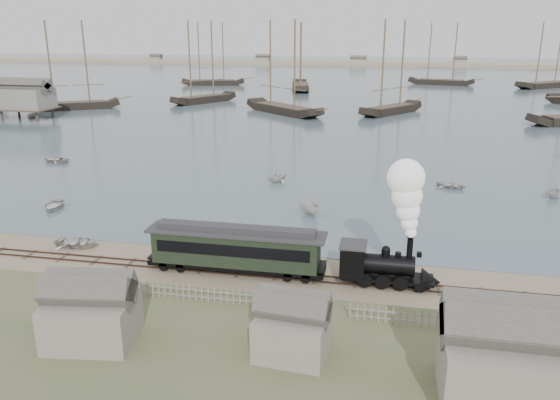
# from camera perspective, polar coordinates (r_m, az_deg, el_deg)

# --- Properties ---
(ground) EXTENTS (600.00, 600.00, 0.00)m
(ground) POSITION_cam_1_polar(r_m,az_deg,el_deg) (43.60, 1.44, -6.95)
(ground) COLOR gray
(ground) RESTS_ON ground
(harbor_water) EXTENTS (600.00, 336.00, 0.06)m
(harbor_water) POSITION_cam_1_polar(r_m,az_deg,el_deg) (210.01, 9.59, 12.35)
(harbor_water) COLOR #475D66
(harbor_water) RESTS_ON ground
(rail_track) EXTENTS (120.00, 1.80, 0.16)m
(rail_track) POSITION_cam_1_polar(r_m,az_deg,el_deg) (41.80, 0.97, -8.01)
(rail_track) COLOR #3D2B21
(rail_track) RESTS_ON ground
(picket_fence_west) EXTENTS (19.00, 0.10, 1.20)m
(picket_fence_west) POSITION_cam_1_polar(r_m,az_deg,el_deg) (39.13, -9.94, -10.25)
(picket_fence_west) COLOR slate
(picket_fence_west) RESTS_ON ground
(picket_fence_east) EXTENTS (15.00, 0.10, 1.20)m
(picket_fence_east) POSITION_cam_1_polar(r_m,az_deg,el_deg) (36.88, 19.31, -12.88)
(picket_fence_east) COLOR slate
(picket_fence_east) RESTS_ON ground
(shed_left) EXTENTS (5.00, 4.00, 4.10)m
(shed_left) POSITION_cam_1_polar(r_m,az_deg,el_deg) (35.86, -18.84, -13.76)
(shed_left) COLOR slate
(shed_left) RESTS_ON ground
(shed_mid) EXTENTS (4.00, 3.50, 3.60)m
(shed_mid) POSITION_cam_1_polar(r_m,az_deg,el_deg) (32.91, 1.30, -15.75)
(shed_mid) COLOR slate
(shed_mid) RESTS_ON ground
(shed_right) EXTENTS (6.00, 5.00, 5.10)m
(shed_right) POSITION_cam_1_polar(r_m,az_deg,el_deg) (31.58, 21.83, -18.78)
(shed_right) COLOR slate
(shed_right) RESTS_ON ground
(far_spit) EXTENTS (500.00, 20.00, 1.80)m
(far_spit) POSITION_cam_1_polar(r_m,az_deg,el_deg) (289.77, 10.17, 13.67)
(far_spit) COLOR tan
(far_spit) RESTS_ON ground
(locomotive) EXTENTS (7.32, 2.73, 9.12)m
(locomotive) POSITION_cam_1_polar(r_m,az_deg,el_deg) (39.64, 12.48, -3.35)
(locomotive) COLOR black
(locomotive) RESTS_ON ground
(passenger_coach) EXTENTS (13.69, 2.64, 3.33)m
(passenger_coach) POSITION_cam_1_polar(r_m,az_deg,el_deg) (41.82, -4.62, -4.96)
(passenger_coach) COLOR black
(passenger_coach) RESTS_ON ground
(beached_dinghy) EXTENTS (2.89, 3.95, 0.80)m
(beached_dinghy) POSITION_cam_1_polar(r_m,az_deg,el_deg) (50.36, -20.43, -4.17)
(beached_dinghy) COLOR beige
(beached_dinghy) RESTS_ON ground
(rowboat_0) EXTENTS (4.08, 3.36, 0.74)m
(rowboat_0) POSITION_cam_1_polar(r_m,az_deg,el_deg) (61.57, -22.58, -0.50)
(rowboat_0) COLOR beige
(rowboat_0) RESTS_ON harbor_water
(rowboat_1) EXTENTS (3.67, 3.67, 1.47)m
(rowboat_1) POSITION_cam_1_polar(r_m,az_deg,el_deg) (66.63, -0.28, 2.50)
(rowboat_1) COLOR beige
(rowboat_1) RESTS_ON harbor_water
(rowboat_2) EXTENTS (3.68, 2.87, 1.35)m
(rowboat_2) POSITION_cam_1_polar(r_m,az_deg,el_deg) (55.17, 3.07, -0.81)
(rowboat_2) COLOR beige
(rowboat_2) RESTS_ON harbor_water
(rowboat_3) EXTENTS (3.47, 4.00, 0.69)m
(rowboat_3) POSITION_cam_1_polar(r_m,az_deg,el_deg) (67.31, 17.47, 1.49)
(rowboat_3) COLOR beige
(rowboat_3) RESTS_ON harbor_water
(rowboat_4) EXTENTS (3.63, 3.47, 1.49)m
(rowboat_4) POSITION_cam_1_polar(r_m,az_deg,el_deg) (67.73, 26.75, 0.84)
(rowboat_4) COLOR beige
(rowboat_4) RESTS_ON harbor_water
(rowboat_6) EXTENTS (3.38, 4.33, 0.82)m
(rowboat_6) POSITION_cam_1_polar(r_m,az_deg,el_deg) (83.08, -22.44, 3.96)
(rowboat_6) COLOR beige
(rowboat_6) RESTS_ON harbor_water
(schooner_0) EXTENTS (19.38, 14.73, 20.00)m
(schooner_0) POSITION_cam_1_polar(r_m,az_deg,el_deg) (136.13, -21.11, 13.01)
(schooner_0) COLOR black
(schooner_0) RESTS_ON harbor_water
(schooner_1) EXTENTS (13.52, 17.78, 20.00)m
(schooner_1) POSITION_cam_1_polar(r_m,az_deg,el_deg) (140.78, -8.11, 14.09)
(schooner_1) COLOR black
(schooner_1) RESTS_ON harbor_water
(schooner_2) EXTENTS (20.37, 19.10, 20.00)m
(schooner_2) POSITION_cam_1_polar(r_m,az_deg,el_deg) (121.39, 0.36, 13.73)
(schooner_2) COLOR black
(schooner_2) RESTS_ON harbor_water
(schooner_3) EXTENTS (14.19, 17.90, 20.00)m
(schooner_3) POSITION_cam_1_polar(r_m,az_deg,el_deg) (123.15, 11.80, 13.43)
(schooner_3) COLOR black
(schooner_3) RESTS_ON harbor_water
(schooner_6) EXTENTS (20.94, 9.71, 20.00)m
(schooner_6) POSITION_cam_1_polar(r_m,az_deg,el_deg) (184.89, -7.10, 14.90)
(schooner_6) COLOR black
(schooner_6) RESTS_ON harbor_water
(schooner_7) EXTENTS (9.15, 23.03, 20.00)m
(schooner_7) POSITION_cam_1_polar(r_m,az_deg,el_deg) (169.90, 2.17, 14.80)
(schooner_7) COLOR black
(schooner_7) RESTS_ON harbor_water
(schooner_8) EXTENTS (21.67, 9.46, 20.00)m
(schooner_8) POSITION_cam_1_polar(r_m,az_deg,el_deg) (192.82, 16.70, 14.43)
(schooner_8) COLOR black
(schooner_8) RESTS_ON harbor_water
(schooner_9) EXTENTS (21.69, 19.04, 20.00)m
(schooner_9) POSITION_cam_1_polar(r_m,az_deg,el_deg) (195.11, 26.39, 13.41)
(schooner_9) COLOR black
(schooner_9) RESTS_ON harbor_water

